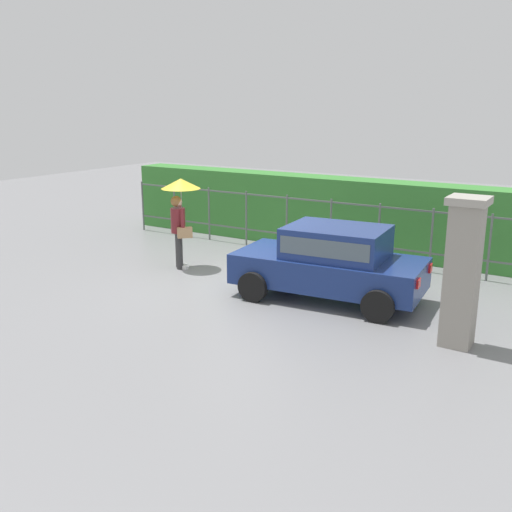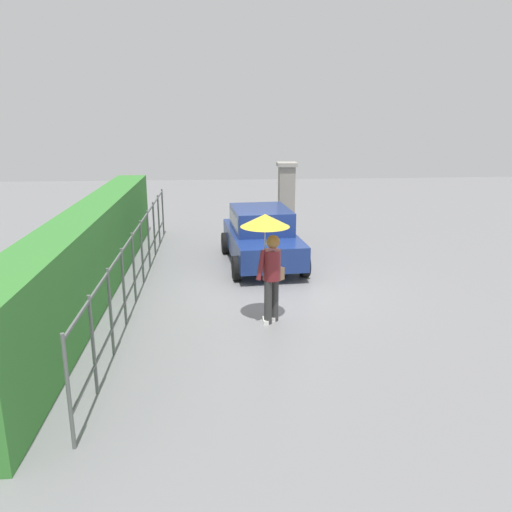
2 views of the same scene
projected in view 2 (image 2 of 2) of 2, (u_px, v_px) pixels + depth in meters
The scene contains 6 objects.
ground_plane at pixel (279, 288), 11.85m from camera, with size 40.00×40.00×0.00m, color slate.
car at pixel (261, 234), 13.58m from camera, with size 3.86×2.13×1.48m.
pedestrian at pixel (268, 244), 9.54m from camera, with size 0.91×0.91×2.11m.
gate_pillar at pixel (286, 200), 16.13m from camera, with size 0.60×0.60×2.42m.
fence_section at pixel (138, 256), 11.43m from camera, with size 11.40×0.05×1.50m.
hedge_row at pixel (92, 251), 11.32m from camera, with size 12.35×0.90×1.90m, color #387F33.
Camera 2 is at (-11.14, 1.39, 3.90)m, focal length 36.15 mm.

